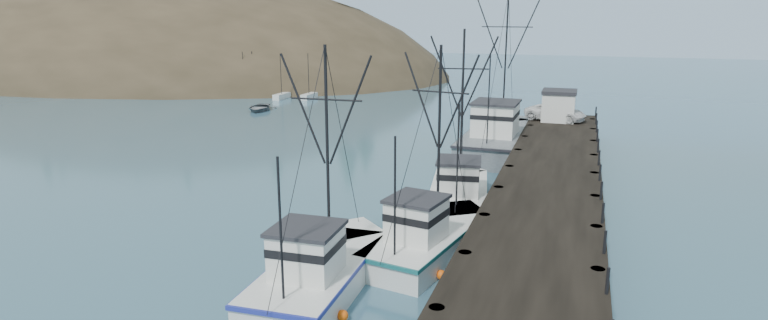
% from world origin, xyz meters
% --- Properties ---
extents(ground, '(400.00, 400.00, 0.00)m').
position_xyz_m(ground, '(0.00, 0.00, 0.00)').
color(ground, '#31586E').
rests_on(ground, ground).
extents(pier, '(6.00, 44.00, 2.00)m').
position_xyz_m(pier, '(14.00, 16.00, 1.69)').
color(pier, black).
rests_on(pier, ground).
extents(headland, '(134.80, 78.00, 51.00)m').
position_xyz_m(headland, '(-74.95, 78.61, -4.55)').
color(headland, '#382D1E').
rests_on(headland, ground).
extents(distant_ridge, '(360.00, 40.00, 26.00)m').
position_xyz_m(distant_ridge, '(10.00, 170.00, 0.00)').
color(distant_ridge, '#9EB2C6').
rests_on(distant_ridge, ground).
extents(distant_ridge_far, '(180.00, 25.00, 18.00)m').
position_xyz_m(distant_ridge_far, '(-40.00, 185.00, 0.00)').
color(distant_ridge_far, silver).
rests_on(distant_ridge_far, ground).
extents(moored_sailboats, '(15.52, 17.87, 6.35)m').
position_xyz_m(moored_sailboats, '(-27.88, 56.48, 0.33)').
color(moored_sailboats, silver).
rests_on(moored_sailboats, ground).
extents(trawler_near, '(4.92, 10.28, 10.50)m').
position_xyz_m(trawler_near, '(8.87, 5.03, 0.82)').
color(trawler_near, silver).
rests_on(trawler_near, ground).
extents(trawler_mid, '(3.94, 10.71, 10.70)m').
position_xyz_m(trawler_mid, '(5.35, -0.02, 0.82)').
color(trawler_mid, silver).
rests_on(trawler_mid, ground).
extents(trawler_far, '(4.83, 10.77, 11.02)m').
position_xyz_m(trawler_far, '(8.75, 12.95, 0.82)').
color(trawler_far, silver).
rests_on(trawler_far, ground).
extents(work_vessel, '(5.23, 16.36, 13.60)m').
position_xyz_m(work_vessel, '(9.00, 28.76, 1.23)').
color(work_vessel, slate).
rests_on(work_vessel, ground).
extents(pier_shed, '(3.00, 3.20, 2.80)m').
position_xyz_m(pier_shed, '(13.56, 34.00, 3.42)').
color(pier_shed, silver).
rests_on(pier_shed, pier).
extents(pickup_truck, '(5.81, 3.65, 1.50)m').
position_xyz_m(pickup_truck, '(13.32, 34.00, 2.75)').
color(pickup_truck, silver).
rests_on(pickup_truck, pier).
extents(motorboat, '(4.80, 5.80, 1.04)m').
position_xyz_m(motorboat, '(-21.49, 41.37, 0.00)').
color(motorboat, '#585E62').
rests_on(motorboat, ground).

